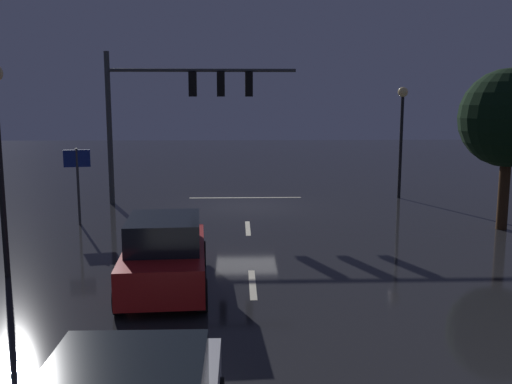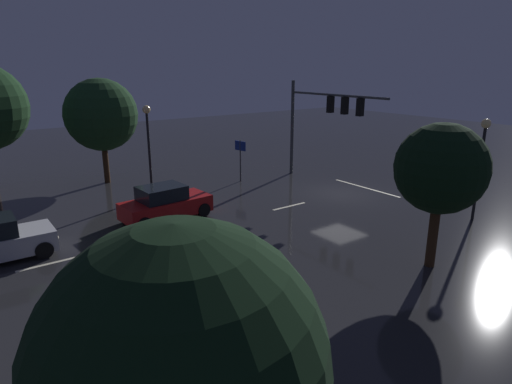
% 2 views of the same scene
% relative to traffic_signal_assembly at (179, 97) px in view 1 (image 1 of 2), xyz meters
% --- Properties ---
extents(ground_plane, '(80.00, 80.00, 0.00)m').
position_rel_traffic_signal_assembly_xyz_m(ground_plane, '(-2.77, 0.99, -4.44)').
color(ground_plane, '#232326').
extents(traffic_signal_assembly, '(7.87, 0.47, 6.30)m').
position_rel_traffic_signal_assembly_xyz_m(traffic_signal_assembly, '(0.00, 0.00, 0.00)').
color(traffic_signal_assembly, '#383A3D').
rests_on(traffic_signal_assembly, ground_plane).
extents(lane_dash_far, '(0.16, 2.20, 0.01)m').
position_rel_traffic_signal_assembly_xyz_m(lane_dash_far, '(-2.77, 4.99, -4.43)').
color(lane_dash_far, beige).
rests_on(lane_dash_far, ground_plane).
extents(lane_dash_mid, '(0.16, 2.20, 0.01)m').
position_rel_traffic_signal_assembly_xyz_m(lane_dash_mid, '(-2.77, 10.99, -4.43)').
color(lane_dash_mid, beige).
rests_on(lane_dash_mid, ground_plane).
extents(stop_bar, '(5.00, 0.16, 0.01)m').
position_rel_traffic_signal_assembly_xyz_m(stop_bar, '(-2.77, -1.18, -4.43)').
color(stop_bar, beige).
rests_on(stop_bar, ground_plane).
extents(car_approaching, '(2.16, 4.46, 1.70)m').
position_rel_traffic_signal_assembly_xyz_m(car_approaching, '(-0.75, 11.19, -3.64)').
color(car_approaching, maroon).
rests_on(car_approaching, ground_plane).
extents(street_lamp_left_kerb, '(0.44, 0.44, 4.90)m').
position_rel_traffic_signal_assembly_xyz_m(street_lamp_left_kerb, '(-9.64, -0.88, -1.00)').
color(street_lamp_left_kerb, black).
rests_on(street_lamp_left_kerb, ground_plane).
extents(route_sign, '(0.89, 0.23, 2.68)m').
position_rel_traffic_signal_assembly_xyz_m(route_sign, '(3.14, 4.13, -2.51)').
color(route_sign, '#383A3D').
rests_on(route_sign, ground_plane).
extents(tree_left_near, '(3.25, 3.25, 5.38)m').
position_rel_traffic_signal_assembly_xyz_m(tree_left_near, '(-11.37, 5.39, -0.71)').
color(tree_left_near, '#382314').
rests_on(tree_left_near, ground_plane).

